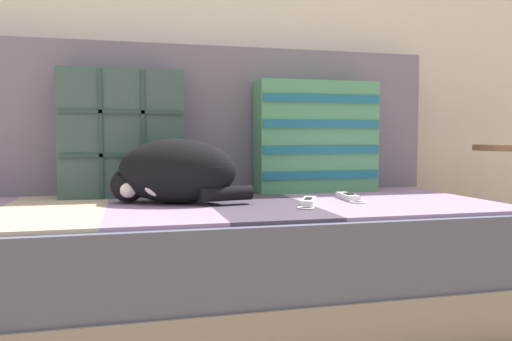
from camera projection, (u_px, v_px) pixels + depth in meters
The scene contains 8 objects.
ground_plane at pixel (212, 330), 1.45m from camera, with size 14.00×14.00×0.00m, color #937556.
couch at pixel (206, 260), 1.55m from camera, with size 1.86×0.86×0.36m.
sofa_backrest at pixel (191, 120), 1.87m from camera, with size 1.83×0.14×0.53m.
throw_pillow_quilted at pixel (123, 134), 1.67m from camera, with size 0.40×0.14×0.42m.
throw_pillow_striped at pixel (316, 137), 1.84m from camera, with size 0.45×0.14×0.40m.
sleeping_cat at pixel (173, 173), 1.49m from camera, with size 0.41×0.28×0.20m.
game_remote_near at pixel (348, 197), 1.60m from camera, with size 0.06×0.19×0.02m.
game_remote_far at pixel (308, 202), 1.47m from camera, with size 0.12×0.19×0.02m.
Camera 1 is at (-0.22, -1.40, 0.55)m, focal length 35.00 mm.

